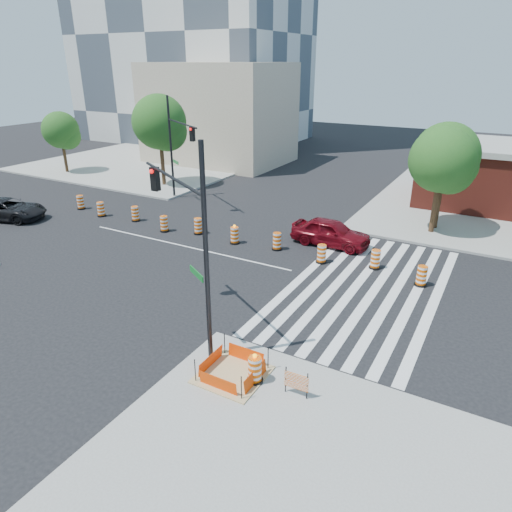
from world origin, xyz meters
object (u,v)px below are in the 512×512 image
object	(u,v)px
red_coupe	(331,232)
dark_suv	(8,209)
signal_pole_nw	(177,141)
signal_pole_se	(187,224)

from	to	relation	value
red_coupe	dark_suv	bearing A→B (deg)	107.57
red_coupe	signal_pole_nw	world-z (taller)	signal_pole_nw
red_coupe	signal_pole_se	world-z (taller)	signal_pole_se
dark_suv	red_coupe	bearing A→B (deg)	-91.77
red_coupe	signal_pole_se	size ratio (longest dim) A/B	0.60
dark_suv	signal_pole_nw	distance (m)	12.65
signal_pole_nw	signal_pole_se	bearing A→B (deg)	-17.96
red_coupe	dark_suv	distance (m)	22.07
red_coupe	signal_pole_se	distance (m)	12.69
dark_suv	signal_pole_se	xyz separation A→B (m)	(19.99, -5.67, 4.06)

